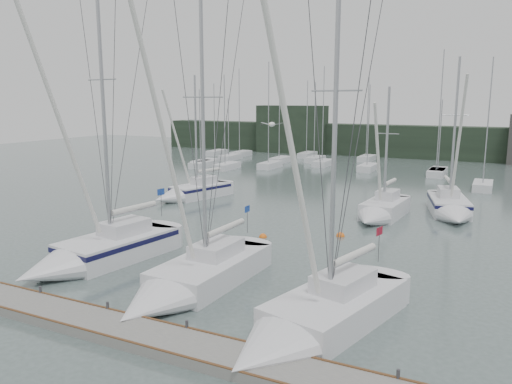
% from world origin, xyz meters
% --- Properties ---
extents(ground, '(160.00, 160.00, 0.00)m').
position_xyz_m(ground, '(0.00, 0.00, 0.00)').
color(ground, '#4D5E5A').
rests_on(ground, ground).
extents(dock, '(24.00, 2.00, 0.40)m').
position_xyz_m(dock, '(0.00, -5.00, 0.20)').
color(dock, slate).
rests_on(dock, ground).
extents(far_treeline, '(90.00, 4.00, 5.00)m').
position_xyz_m(far_treeline, '(0.00, 62.00, 2.50)').
color(far_treeline, black).
rests_on(far_treeline, ground).
extents(far_building_left, '(12.00, 3.00, 8.00)m').
position_xyz_m(far_building_left, '(-20.00, 60.00, 4.00)').
color(far_building_left, black).
rests_on(far_building_left, ground).
extents(mast_forest, '(60.77, 25.80, 14.74)m').
position_xyz_m(mast_forest, '(-8.77, 44.65, 0.48)').
color(mast_forest, silver).
rests_on(mast_forest, ground).
extents(sailboat_near_left, '(4.60, 10.26, 17.09)m').
position_xyz_m(sailboat_near_left, '(-7.42, 0.57, 0.68)').
color(sailboat_near_left, silver).
rests_on(sailboat_near_left, ground).
extents(sailboat_near_center, '(3.54, 10.61, 15.65)m').
position_xyz_m(sailboat_near_center, '(-0.46, -0.56, 0.56)').
color(sailboat_near_center, silver).
rests_on(sailboat_near_center, ground).
extents(sailboat_near_right, '(5.47, 10.19, 15.93)m').
position_xyz_m(sailboat_near_right, '(6.22, -2.12, 0.60)').
color(sailboat_near_right, silver).
rests_on(sailboat_near_right, ground).
extents(sailboat_mid_a, '(4.71, 8.38, 12.01)m').
position_xyz_m(sailboat_mid_a, '(-13.17, 18.67, 0.60)').
color(sailboat_mid_a, silver).
rests_on(sailboat_mid_a, ground).
extents(sailboat_mid_c, '(3.19, 7.64, 10.80)m').
position_xyz_m(sailboat_mid_c, '(4.37, 18.44, 0.60)').
color(sailboat_mid_c, silver).
rests_on(sailboat_mid_c, ground).
extents(sailboat_mid_d, '(4.56, 8.48, 13.17)m').
position_xyz_m(sailboat_mid_d, '(9.16, 21.87, 0.64)').
color(sailboat_mid_d, silver).
rests_on(sailboat_mid_d, ground).
extents(buoy_a, '(0.52, 0.52, 0.52)m').
position_xyz_m(buoy_a, '(-1.49, 10.07, 0.00)').
color(buoy_a, orange).
rests_on(buoy_a, ground).
extents(buoy_b, '(0.57, 0.57, 0.57)m').
position_xyz_m(buoy_b, '(3.07, 12.61, 0.00)').
color(buoy_b, orange).
rests_on(buoy_b, ground).
extents(seagull, '(1.08, 0.48, 0.21)m').
position_xyz_m(seagull, '(2.78, 2.03, 7.95)').
color(seagull, white).
rests_on(seagull, ground).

